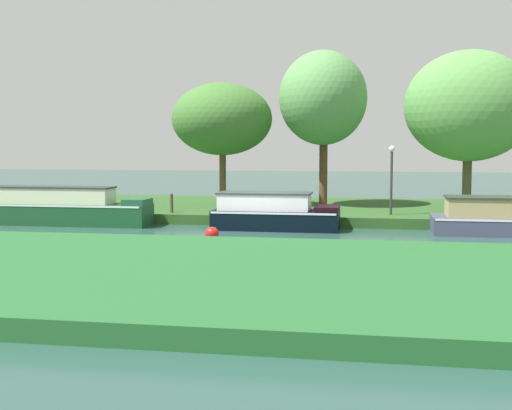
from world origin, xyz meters
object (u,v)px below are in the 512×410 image
black_cruiser (274,213)px  lamp_post (391,171)px  willow_tree_centre (323,98)px  slate_narrowboat (492,218)px  forest_barge (26,206)px  willow_tree_left (222,119)px  willow_tree_right (469,106)px  mooring_post_far (172,203)px  channel_buoy (212,234)px  mooring_post_near (54,200)px

black_cruiser → lamp_post: lamp_post is taller
black_cruiser → willow_tree_centre: bearing=77.6°
slate_narrowboat → black_cruiser: bearing=180.0°
black_cruiser → lamp_post: size_ratio=1.72×
forest_barge → willow_tree_left: willow_tree_left is taller
willow_tree_right → mooring_post_far: willow_tree_right is taller
willow_tree_left → channel_buoy: willow_tree_left is taller
forest_barge → mooring_post_far: forest_barge is taller
black_cruiser → willow_tree_centre: 7.69m
willow_tree_centre → mooring_post_near: 12.53m
willow_tree_right → mooring_post_near: size_ratio=7.89×
forest_barge → slate_narrowboat: forest_barge is taller
forest_barge → lamp_post: (14.29, 2.26, 1.42)m
willow_tree_right → black_cruiser: bearing=-142.3°
channel_buoy → mooring_post_near: bearing=148.5°
forest_barge → mooring_post_near: (0.43, 1.55, 0.13)m
slate_narrowboat → willow_tree_right: size_ratio=0.61×
mooring_post_far → lamp_post: bearing=4.7°
willow_tree_right → willow_tree_left: bearing=-175.6°
lamp_post → mooring_post_near: size_ratio=3.13×
lamp_post → willow_tree_centre: bearing=128.7°
black_cruiser → mooring_post_far: bearing=160.7°
slate_narrowboat → mooring_post_far: size_ratio=5.43×
forest_barge → willow_tree_right: willow_tree_right is taller
willow_tree_centre → willow_tree_right: (6.33, -0.10, -0.42)m
mooring_post_near → mooring_post_far: (5.11, 0.00, -0.05)m
willow_tree_left → mooring_post_far: size_ratio=7.24×
mooring_post_near → forest_barge: bearing=-105.5°
willow_tree_left → lamp_post: 8.25m
black_cruiser → forest_barge: bearing=180.0°
slate_narrowboat → willow_tree_centre: bearing=137.1°
mooring_post_far → channel_buoy: 5.71m
forest_barge → willow_tree_centre: willow_tree_centre is taller
willow_tree_centre → slate_narrowboat: bearing=-42.9°
willow_tree_centre → lamp_post: bearing=-51.3°
slate_narrowboat → channel_buoy: bearing=-160.2°
slate_narrowboat → willow_tree_right: bearing=91.2°
willow_tree_right → lamp_post: (-3.33, -3.64, -2.69)m
slate_narrowboat → willow_tree_centre: 9.98m
forest_barge → willow_tree_left: bearing=36.6°
mooring_post_far → channel_buoy: (2.89, -4.90, -0.55)m
mooring_post_far → black_cruiser: bearing=-19.3°
forest_barge → willow_tree_right: bearing=18.5°
mooring_post_near → lamp_post: bearing=2.9°
willow_tree_left → mooring_post_far: willow_tree_left is taller
mooring_post_near → mooring_post_far: mooring_post_near is taller
forest_barge → mooring_post_near: bearing=74.5°
black_cruiser → slate_narrowboat: bearing=-0.0°
lamp_post → mooring_post_near: lamp_post is taller
black_cruiser → willow_tree_left: (-3.13, 5.07, 3.69)m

